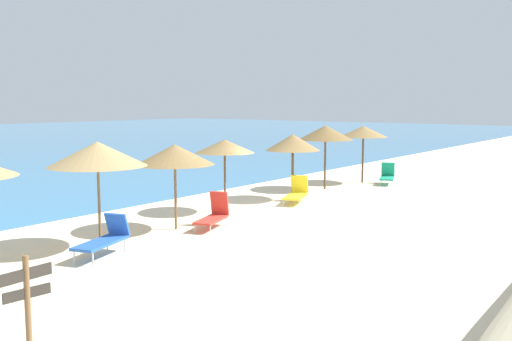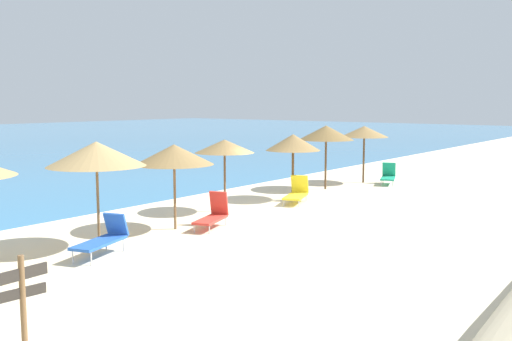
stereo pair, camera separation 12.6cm
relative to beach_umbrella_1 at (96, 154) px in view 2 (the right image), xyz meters
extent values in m
plane|color=beige|center=(6.59, -1.35, -2.47)|extent=(160.00, 160.00, 0.00)
cylinder|color=brown|center=(0.00, 0.00, -1.32)|extent=(0.07, 0.07, 2.30)
cone|color=tan|center=(0.00, 0.00, 0.00)|extent=(2.55, 2.55, 0.64)
cylinder|color=brown|center=(2.74, -0.02, -1.42)|extent=(0.08, 0.08, 2.10)
cone|color=olive|center=(2.74, -0.02, -0.21)|extent=(2.36, 2.36, 0.60)
cylinder|color=brown|center=(5.79, 0.64, -1.37)|extent=(0.08, 0.08, 2.20)
cone|color=olive|center=(5.79, 0.64, -0.18)|extent=(2.06, 2.06, 0.46)
cylinder|color=brown|center=(9.34, 0.19, -1.43)|extent=(0.10, 0.10, 2.07)
cone|color=olive|center=(9.34, 0.19, -0.23)|extent=(2.14, 2.14, 0.63)
cylinder|color=brown|center=(12.33, 0.50, -1.31)|extent=(0.09, 0.09, 2.31)
cone|color=olive|center=(12.33, 0.50, 0.01)|extent=(2.40, 2.40, 0.63)
cylinder|color=brown|center=(15.20, 0.14, -1.31)|extent=(0.09, 0.09, 2.31)
cone|color=olive|center=(15.20, 0.14, -0.05)|extent=(2.24, 2.24, 0.52)
cube|color=red|center=(3.39, -0.85, -2.18)|extent=(1.53, 0.99, 0.07)
cube|color=red|center=(4.03, -0.64, -1.80)|extent=(0.38, 0.61, 0.77)
cylinder|color=silver|center=(2.74, -0.81, -2.34)|extent=(0.04, 0.04, 0.25)
cylinder|color=silver|center=(2.89, -1.27, -2.34)|extent=(0.04, 0.04, 0.25)
cylinder|color=silver|center=(3.89, -0.43, -2.34)|extent=(0.04, 0.04, 0.25)
cylinder|color=silver|center=(4.04, -0.89, -2.34)|extent=(0.04, 0.04, 0.25)
cube|color=#199972|center=(15.24, -1.09, -2.17)|extent=(1.40, 1.01, 0.07)
cube|color=#199972|center=(15.79, -0.88, -1.83)|extent=(0.42, 0.64, 0.68)
cylinder|color=silver|center=(14.64, -1.04, -2.34)|extent=(0.04, 0.04, 0.26)
cylinder|color=silver|center=(14.82, -1.52, -2.34)|extent=(0.04, 0.04, 0.26)
cylinder|color=silver|center=(15.65, -0.66, -2.34)|extent=(0.04, 0.04, 0.26)
cylinder|color=silver|center=(15.83, -1.14, -2.34)|extent=(0.04, 0.04, 0.26)
cube|color=yellow|center=(8.52, -0.48, -2.19)|extent=(1.66, 1.16, 0.07)
cube|color=yellow|center=(9.20, -0.23, -1.82)|extent=(0.49, 0.71, 0.71)
cylinder|color=silver|center=(7.81, -0.46, -2.34)|extent=(0.04, 0.04, 0.25)
cylinder|color=silver|center=(8.01, -0.98, -2.34)|extent=(0.04, 0.04, 0.25)
cylinder|color=silver|center=(9.03, 0.01, -2.34)|extent=(0.04, 0.04, 0.25)
cylinder|color=silver|center=(9.22, -0.51, -2.34)|extent=(0.04, 0.04, 0.25)
cube|color=blue|center=(-0.62, -0.82, -2.10)|extent=(1.70, 1.07, 0.07)
cube|color=blue|center=(0.09, -0.59, -1.79)|extent=(0.44, 0.67, 0.61)
cylinder|color=silver|center=(-1.34, -0.77, -2.30)|extent=(0.04, 0.04, 0.33)
cylinder|color=silver|center=(-1.18, -1.27, -2.30)|extent=(0.04, 0.04, 0.33)
cylinder|color=silver|center=(-0.06, -0.37, -2.30)|extent=(0.04, 0.04, 0.33)
cylinder|color=silver|center=(0.10, -0.86, -2.30)|extent=(0.04, 0.04, 0.33)
cylinder|color=brown|center=(-4.76, -4.56, -1.68)|extent=(0.09, 0.09, 1.58)
cube|color=#332D28|center=(-4.76, -4.56, -1.17)|extent=(0.84, 0.06, 0.18)
cube|color=#332D28|center=(-4.76, -4.56, -1.46)|extent=(0.72, 0.11, 0.16)
camera|label=1|loc=(-9.15, -12.18, 1.35)|focal=40.10mm
camera|label=2|loc=(-9.07, -12.28, 1.35)|focal=40.10mm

